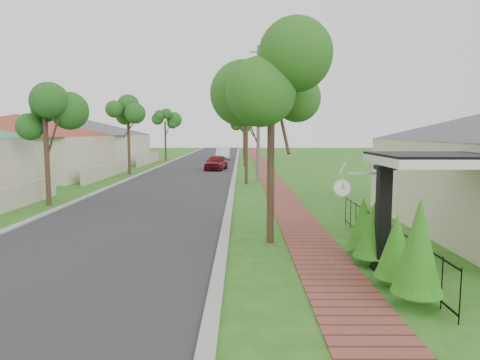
% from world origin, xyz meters
% --- Properties ---
extents(ground, '(160.00, 160.00, 0.00)m').
position_xyz_m(ground, '(0.00, 0.00, 0.00)').
color(ground, '#286017').
rests_on(ground, ground).
extents(road, '(7.00, 120.00, 0.02)m').
position_xyz_m(road, '(-3.00, 20.00, 0.00)').
color(road, '#28282B').
rests_on(road, ground).
extents(kerb_right, '(0.30, 120.00, 0.10)m').
position_xyz_m(kerb_right, '(0.65, 20.00, 0.00)').
color(kerb_right, '#9E9E99').
rests_on(kerb_right, ground).
extents(kerb_left, '(0.30, 120.00, 0.10)m').
position_xyz_m(kerb_left, '(-6.65, 20.00, 0.00)').
color(kerb_left, '#9E9E99').
rests_on(kerb_left, ground).
extents(sidewalk, '(1.50, 120.00, 0.03)m').
position_xyz_m(sidewalk, '(3.25, 20.00, 0.00)').
color(sidewalk, brown).
rests_on(sidewalk, ground).
extents(porch_post, '(0.48, 0.48, 2.52)m').
position_xyz_m(porch_post, '(4.55, -1.00, 1.12)').
color(porch_post, black).
rests_on(porch_post, ground).
extents(picket_fence, '(0.03, 8.02, 1.00)m').
position_xyz_m(picket_fence, '(4.90, -0.00, 0.53)').
color(picket_fence, black).
rests_on(picket_fence, ground).
extents(street_trees, '(10.70, 37.65, 5.89)m').
position_xyz_m(street_trees, '(-2.87, 26.84, 4.54)').
color(street_trees, '#382619').
rests_on(street_trees, ground).
extents(hedge_row, '(0.88, 4.36, 2.15)m').
position_xyz_m(hedge_row, '(4.45, -1.61, 0.86)').
color(hedge_row, '#1C7116').
rests_on(hedge_row, ground).
extents(far_house_red, '(15.56, 15.56, 4.60)m').
position_xyz_m(far_house_red, '(-14.97, 20.00, 2.34)').
color(far_house_red, beige).
rests_on(far_house_red, ground).
extents(far_house_grey, '(15.56, 15.56, 4.60)m').
position_xyz_m(far_house_grey, '(-14.97, 34.00, 2.34)').
color(far_house_grey, beige).
rests_on(far_house_grey, ground).
extents(parked_car_red, '(2.12, 4.01, 1.30)m').
position_xyz_m(parked_car_red, '(-1.00, 26.10, 0.65)').
color(parked_car_red, '#600E15').
rests_on(parked_car_red, ground).
extents(parked_car_white, '(1.61, 4.51, 1.48)m').
position_xyz_m(parked_car_white, '(-1.00, 39.98, 0.74)').
color(parked_car_white, white).
rests_on(parked_car_white, ground).
extents(near_tree, '(2.31, 2.31, 5.92)m').
position_xyz_m(near_tree, '(2.04, 1.50, 4.72)').
color(near_tree, '#382619').
rests_on(near_tree, ground).
extents(utility_pole, '(1.20, 0.24, 8.85)m').
position_xyz_m(utility_pole, '(2.30, 17.38, 4.48)').
color(utility_pole, '#6D5F55').
rests_on(utility_pole, ground).
extents(station_clock, '(1.06, 0.13, 0.60)m').
position_xyz_m(station_clock, '(3.69, -0.60, 1.95)').
color(station_clock, white).
rests_on(station_clock, ground).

